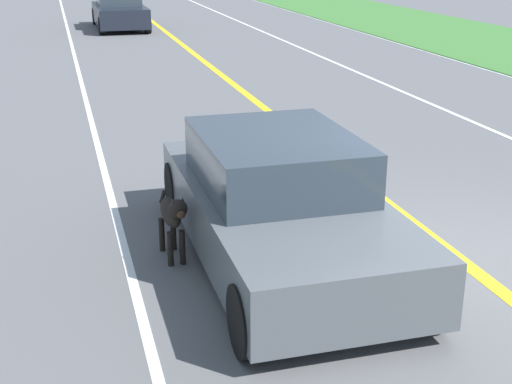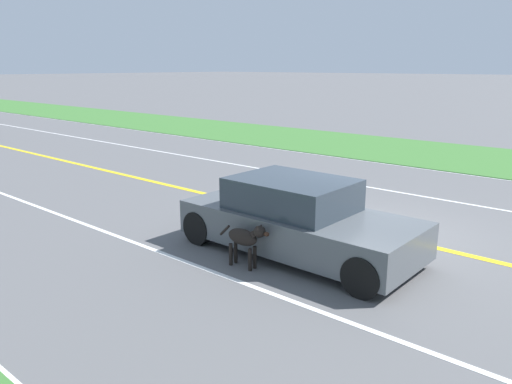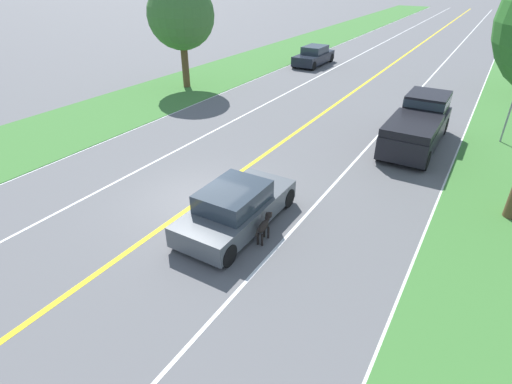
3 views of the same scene
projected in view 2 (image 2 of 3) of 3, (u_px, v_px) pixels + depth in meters
ground_plane at (377, 234)px, 10.07m from camera, size 400.00×400.00×0.00m
centre_divider_line at (377, 234)px, 10.07m from camera, size 0.18×160.00×0.01m
lane_edge_line_left at (485, 177)px, 15.21m from camera, size 0.14×160.00×0.01m
lane_dash_same_dir at (267, 292)px, 7.49m from camera, size 0.10×160.00×0.01m
lane_dash_oncoming at (442, 200)px, 12.64m from camera, size 0.10×160.00×0.01m
grass_verge_left at (512, 163)px, 17.42m from camera, size 6.00×160.00×0.03m
ego_car at (297, 219)px, 8.92m from camera, size 1.88×4.31×1.36m
dog at (246, 238)px, 8.27m from camera, size 0.24×1.03×0.81m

